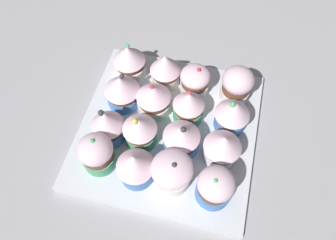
{
  "coord_description": "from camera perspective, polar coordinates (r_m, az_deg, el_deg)",
  "views": [
    {
      "loc": [
        26.45,
        6.72,
        52.05
      ],
      "look_at": [
        0.0,
        0.0,
        4.2
      ],
      "focal_mm": 33.97,
      "sensor_mm": 36.0,
      "label": 1
    }
  ],
  "objects": [
    {
      "name": "cupcake_1",
      "position": [
        0.58,
        -8.24,
        5.31
      ],
      "size": [
        6.45,
        6.45,
        7.58
      ],
      "color": "#477AC6",
      "rests_on": "baking_tray"
    },
    {
      "name": "cupcake_11",
      "position": [
        0.5,
        0.75,
        -9.27
      ],
      "size": [
        6.72,
        6.72,
        7.26
      ],
      "color": "white",
      "rests_on": "baking_tray"
    },
    {
      "name": "cupcake_14",
      "position": [
        0.53,
        9.7,
        -4.83
      ],
      "size": [
        6.27,
        6.27,
        7.15
      ],
      "color": "white",
      "rests_on": "baking_tray"
    },
    {
      "name": "cupcake_3",
      "position": [
        0.53,
        -12.65,
        -5.81
      ],
      "size": [
        5.71,
        5.71,
        7.58
      ],
      "color": "#4C9E6B",
      "rests_on": "baking_tray"
    },
    {
      "name": "cupcake_15",
      "position": [
        0.5,
        8.44,
        -11.78
      ],
      "size": [
        5.79,
        5.79,
        7.55
      ],
      "color": "#477AC6",
      "rests_on": "baking_tray"
    },
    {
      "name": "cupcake_4",
      "position": [
        0.6,
        -0.47,
        9.14
      ],
      "size": [
        5.81,
        5.81,
        7.45
      ],
      "color": "white",
      "rests_on": "baking_tray"
    },
    {
      "name": "cupcake_0",
      "position": [
        0.62,
        -6.96,
        10.57
      ],
      "size": [
        6.26,
        6.26,
        7.5
      ],
      "color": "white",
      "rests_on": "baking_tray"
    },
    {
      "name": "cupcake_8",
      "position": [
        0.6,
        4.83,
        7.04
      ],
      "size": [
        5.57,
        5.57,
        6.37
      ],
      "color": "white",
      "rests_on": "baking_tray"
    },
    {
      "name": "cupcake_10",
      "position": [
        0.53,
        2.42,
        -3.19
      ],
      "size": [
        6.28,
        6.28,
        7.15
      ],
      "color": "#477AC6",
      "rests_on": "baking_tray"
    },
    {
      "name": "cupcake_6",
      "position": [
        0.53,
        -5.05,
        -1.85
      ],
      "size": [
        5.84,
        5.84,
        7.57
      ],
      "color": "#4C9E6B",
      "rests_on": "baking_tray"
    },
    {
      "name": "cupcake_7",
      "position": [
        0.51,
        -5.86,
        -8.22
      ],
      "size": [
        6.22,
        6.22,
        7.62
      ],
      "color": "#477AC6",
      "rests_on": "baking_tray"
    },
    {
      "name": "cupcake_9",
      "position": [
        0.56,
        3.7,
        2.5
      ],
      "size": [
        5.58,
        5.58,
        7.65
      ],
      "color": "#4C9E6B",
      "rests_on": "baking_tray"
    },
    {
      "name": "ground_plane",
      "position": [
        0.6,
        0.0,
        -2.69
      ],
      "size": [
        180.0,
        180.0,
        3.0
      ],
      "primitive_type": "cube",
      "color": "#9E9EA3"
    },
    {
      "name": "cupcake_12",
      "position": [
        0.59,
        12.2,
        6.09
      ],
      "size": [
        5.71,
        5.71,
        7.84
      ],
      "color": "white",
      "rests_on": "baking_tray"
    },
    {
      "name": "cupcake_13",
      "position": [
        0.56,
        11.45,
        1.11
      ],
      "size": [
        6.16,
        6.16,
        7.88
      ],
      "color": "#477AC6",
      "rests_on": "baking_tray"
    },
    {
      "name": "cupcake_2",
      "position": [
        0.54,
        -10.76,
        -0.87
      ],
      "size": [
        5.69,
        5.69,
        8.04
      ],
      "color": "#477AC6",
      "rests_on": "baking_tray"
    },
    {
      "name": "baking_tray",
      "position": [
        0.58,
        0.0,
        -1.75
      ],
      "size": [
        31.43,
        31.43,
        1.2
      ],
      "color": "silver",
      "rests_on": "ground_plane"
    },
    {
      "name": "cupcake_5",
      "position": [
        0.57,
        -2.57,
        3.93
      ],
      "size": [
        6.21,
        6.21,
        7.27
      ],
      "color": "white",
      "rests_on": "baking_tray"
    }
  ]
}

